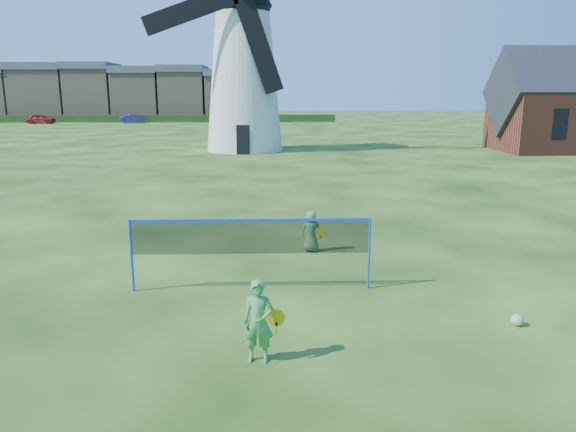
% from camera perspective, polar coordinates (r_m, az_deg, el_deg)
% --- Properties ---
extents(ground, '(220.00, 220.00, 0.00)m').
position_cam_1_polar(ground, '(11.61, -0.91, -7.80)').
color(ground, black).
rests_on(ground, ground).
extents(windmill, '(12.93, 5.38, 16.85)m').
position_cam_1_polar(windmill, '(39.09, -4.71, 15.21)').
color(windmill, silver).
rests_on(windmill, ground).
extents(badminton_net, '(5.05, 0.05, 1.55)m').
position_cam_1_polar(badminton_net, '(11.30, -3.95, -2.34)').
color(badminton_net, blue).
rests_on(badminton_net, ground).
extents(player_girl, '(0.68, 0.37, 1.33)m').
position_cam_1_polar(player_girl, '(8.48, -3.14, -11.09)').
color(player_girl, green).
rests_on(player_girl, ground).
extents(player_boy, '(0.64, 0.43, 1.09)m').
position_cam_1_polar(player_boy, '(14.18, 2.49, -1.63)').
color(player_boy, '#468E44').
rests_on(player_boy, ground).
extents(play_ball, '(0.22, 0.22, 0.22)m').
position_cam_1_polar(play_ball, '(10.72, 23.07, -10.07)').
color(play_ball, green).
rests_on(play_ball, ground).
extents(terraced_houses, '(49.15, 8.40, 8.26)m').
position_cam_1_polar(terraced_houses, '(87.33, -20.82, 12.07)').
color(terraced_houses, '#998266').
rests_on(terraced_houses, ground).
extents(hedge, '(62.00, 0.80, 1.00)m').
position_cam_1_polar(hedge, '(79.97, -18.02, 9.78)').
color(hedge, '#193814').
rests_on(hedge, ground).
extents(car_left, '(3.79, 1.69, 1.27)m').
position_cam_1_polar(car_left, '(79.55, -24.70, 9.32)').
color(car_left, maroon).
rests_on(car_left, ground).
extents(car_right, '(3.58, 1.86, 1.12)m').
position_cam_1_polar(car_right, '(77.45, -16.09, 9.86)').
color(car_right, navy).
rests_on(car_right, ground).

